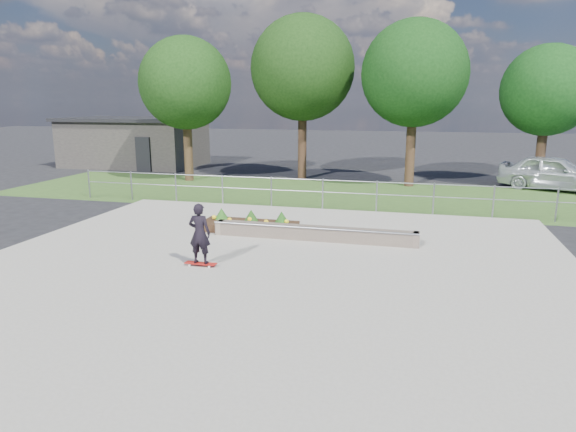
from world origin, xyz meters
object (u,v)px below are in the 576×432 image
object	(u,v)px
skateboarder	(200,234)
parked_car	(554,173)
grind_ledge	(314,233)
planter_bed	(249,224)

from	to	relation	value
skateboarder	parked_car	xyz separation A→B (m)	(11.08, 14.46, -0.07)
grind_ledge	planter_bed	size ratio (longest dim) A/B	2.00
grind_ledge	planter_bed	world-z (taller)	planter_bed
planter_bed	skateboarder	xyz separation A→B (m)	(0.00, -3.74, 0.63)
grind_ledge	parked_car	xyz separation A→B (m)	(8.88, 11.39, 0.54)
grind_ledge	skateboarder	distance (m)	3.83
planter_bed	skateboarder	bearing A→B (deg)	-89.97
grind_ledge	skateboarder	size ratio (longest dim) A/B	3.81
grind_ledge	parked_car	distance (m)	14.45
grind_ledge	planter_bed	bearing A→B (deg)	163.34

